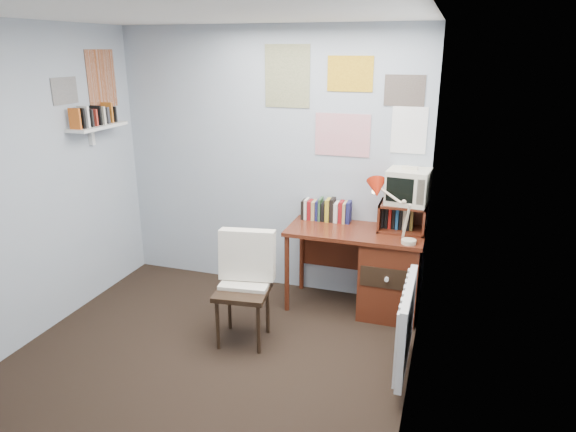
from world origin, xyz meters
name	(u,v)px	position (x,y,z in m)	size (l,w,h in m)	color
ground	(189,382)	(0.00, 0.00, 0.00)	(3.50, 3.50, 0.00)	black
back_wall	(270,163)	(0.00, 1.75, 1.25)	(3.00, 0.02, 2.50)	#A5B0BD
right_wall	(415,243)	(1.50, 0.00, 1.25)	(0.02, 3.50, 2.50)	#A5B0BD
ceiling	(163,9)	(0.00, 0.00, 2.50)	(3.00, 3.50, 0.02)	white
desk	(384,270)	(1.17, 1.48, 0.41)	(1.20, 0.55, 0.76)	#552213
desk_chair	(243,292)	(0.16, 0.64, 0.44)	(0.45, 0.43, 0.88)	black
desk_lamp	(411,218)	(1.38, 1.28, 0.98)	(0.31, 0.27, 0.44)	red
tv_riser	(402,217)	(1.29, 1.59, 0.89)	(0.40, 0.30, 0.25)	#552213
crt_tv	(409,185)	(1.32, 1.61, 1.17)	(0.34, 0.32, 0.33)	beige
book_row	(334,210)	(0.66, 1.66, 0.87)	(0.60, 0.14, 0.22)	#552213
radiator	(407,325)	(1.46, 0.55, 0.42)	(0.09, 0.80, 0.60)	white
wall_shelf	(98,127)	(-1.40, 1.10, 1.62)	(0.20, 0.62, 0.24)	white
posters_back	(344,101)	(0.70, 1.74, 1.85)	(1.20, 0.01, 0.90)	white
posters_left	(84,83)	(-1.49, 1.10, 2.00)	(0.01, 0.70, 0.60)	white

